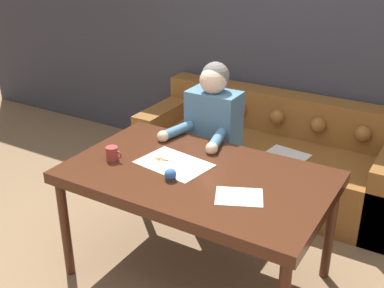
{
  "coord_description": "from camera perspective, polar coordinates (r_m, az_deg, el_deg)",
  "views": [
    {
      "loc": [
        1.24,
        -2.03,
        2.09
      ],
      "look_at": [
        -0.15,
        0.29,
        0.85
      ],
      "focal_mm": 45.0,
      "sensor_mm": 36.0,
      "label": 1
    }
  ],
  "objects": [
    {
      "name": "ground_plane",
      "position": [
        3.16,
        -0.38,
        -16.75
      ],
      "size": [
        16.0,
        16.0,
        0.0
      ],
      "primitive_type": "plane",
      "color": "#846647"
    },
    {
      "name": "wall_back",
      "position": [
        4.18,
        13.38,
        13.0
      ],
      "size": [
        8.0,
        0.06,
        2.6
      ],
      "color": "#383842",
      "rests_on": "ground_plane"
    },
    {
      "name": "dining_table",
      "position": [
        2.88,
        0.62,
        -4.55
      ],
      "size": [
        1.56,
        0.94,
        0.75
      ],
      "color": "#472314",
      "rests_on": "ground_plane"
    },
    {
      "name": "couch",
      "position": [
        4.14,
        9.03,
        -1.54
      ],
      "size": [
        2.17,
        0.85,
        0.79
      ],
      "color": "brown",
      "rests_on": "ground_plane"
    },
    {
      "name": "person",
      "position": [
        3.52,
        2.45,
        -0.22
      ],
      "size": [
        0.45,
        0.56,
        1.24
      ],
      "color": "#33281E",
      "rests_on": "ground_plane"
    },
    {
      "name": "pattern_paper_main",
      "position": [
        2.95,
        -2.16,
        -2.35
      ],
      "size": [
        0.47,
        0.36,
        0.0
      ],
      "color": "beige",
      "rests_on": "dining_table"
    },
    {
      "name": "pattern_paper_offcut",
      "position": [
        2.61,
        5.6,
        -6.23
      ],
      "size": [
        0.31,
        0.28,
        0.0
      ],
      "color": "beige",
      "rests_on": "dining_table"
    },
    {
      "name": "scissors",
      "position": [
        2.99,
        -3.33,
        -1.94
      ],
      "size": [
        0.21,
        0.09,
        0.01
      ],
      "color": "silver",
      "rests_on": "dining_table"
    },
    {
      "name": "mug",
      "position": [
        3.01,
        -9.42,
        -1.14
      ],
      "size": [
        0.11,
        0.08,
        0.09
      ],
      "color": "#9E3833",
      "rests_on": "dining_table"
    },
    {
      "name": "pin_cushion",
      "position": [
        2.75,
        -2.58,
        -3.68
      ],
      "size": [
        0.07,
        0.07,
        0.07
      ],
      "color": "#4C3828",
      "rests_on": "dining_table"
    }
  ]
}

